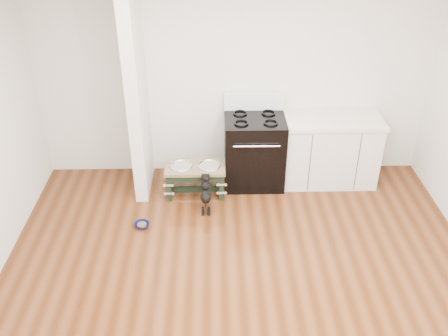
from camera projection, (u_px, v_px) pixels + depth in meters
ground at (243, 302)px, 4.83m from camera, size 5.00×5.00×0.00m
room_shell at (247, 158)px, 3.98m from camera, size 5.00×5.00×5.00m
partition_wall at (136, 89)px, 5.89m from camera, size 0.15×0.80×2.70m
oven_range at (254, 149)px, 6.42m from camera, size 0.76×0.69×1.14m
cabinet_run at (329, 150)px, 6.47m from camera, size 1.24×0.64×0.91m
dog_feeder at (195, 174)px, 6.26m from camera, size 0.75×0.40×0.43m
puppy at (206, 192)px, 5.99m from camera, size 0.13×0.38×0.46m
floor_bowl at (142, 225)px, 5.81m from camera, size 0.22×0.22×0.05m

